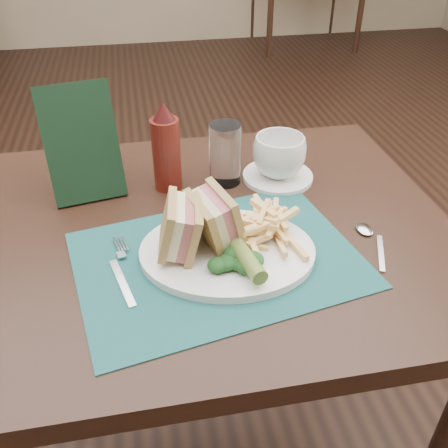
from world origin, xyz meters
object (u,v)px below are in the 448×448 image
Objects in this scene: plate at (227,252)px; coffee_cup at (279,156)px; table_main at (214,356)px; placemat at (218,259)px; saucer at (278,176)px; check_presenter at (82,144)px; sandwich_half_b at (204,221)px; ketchup_bottle at (166,146)px; sandwich_half_a at (168,227)px; drinking_glass at (225,154)px.

plate is 2.69× the size of coffee_cup.
placemat is at bearing -93.52° from table_main.
saucer is 0.65× the size of check_presenter.
plate reaches higher than saucer.
coffee_cup is at bearing 180.00° from saucer.
plate is 0.07m from sandwich_half_b.
sandwich_half_b is at bearing 127.45° from placemat.
check_presenter reaches higher than ketchup_bottle.
sandwich_half_b is (-0.02, 0.02, 0.07)m from placemat.
sandwich_half_a is at bearing -134.31° from table_main.
saucer is at bearing -2.39° from ketchup_bottle.
table_main is at bearing 86.48° from placemat.
coffee_cup is 0.24m from ketchup_bottle.
check_presenter reaches higher than coffee_cup.
check_presenter is (-0.16, 0.01, 0.02)m from ketchup_bottle.
placemat is (-0.01, -0.11, 0.38)m from table_main.
table_main is 9.17× the size of sandwich_half_a.
check_presenter is at bearing 127.12° from sandwich_half_a.
coffee_cup is at bearing 40.08° from table_main.
drinking_glass reaches higher than sandwich_half_a.
table_main is 1.92× the size of placemat.
coffee_cup is (0.25, 0.23, -0.01)m from sandwich_half_a.
coffee_cup is at bearing 33.66° from sandwich_half_b.
ketchup_bottle is (-0.08, 0.25, 0.08)m from plate.
sandwich_half_a is at bearing 169.96° from sandwich_half_b.
sandwich_half_b reaches higher than saucer.
table_main is 0.46m from sandwich_half_a.
plate is 1.31× the size of check_presenter.
plate is 0.29m from saucer.
coffee_cup is (0.17, 0.25, 0.05)m from placemat.
placemat is at bearing -103.44° from drinking_glass.
sandwich_half_b is 0.89× the size of coffee_cup.
sandwich_half_a is (-0.10, 0.01, 0.06)m from plate.
saucer is (0.17, 0.14, 0.38)m from table_main.
saucer is 0.41m from check_presenter.
placemat is at bearing -77.16° from ketchup_bottle.
check_presenter is at bearing 178.73° from drinking_glass.
sandwich_half_b is at bearing -60.63° from check_presenter.
saucer is 0.25m from ketchup_bottle.
sandwich_half_b is at bearing -108.85° from drinking_glass.
saucer is (0.16, 0.24, -0.00)m from plate.
table_main is 3.92× the size of check_presenter.
ketchup_bottle reaches higher than saucer.
drinking_glass is at bearing 175.70° from coffee_cup.
check_presenter is at bearing 114.62° from sandwich_half_b.
drinking_glass is (0.04, 0.25, 0.06)m from plate.
ketchup_bottle reaches higher than sandwich_half_b.
saucer is at bearing 66.40° from plate.
coffee_cup is 0.49× the size of check_presenter.
check_presenter reaches higher than plate.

